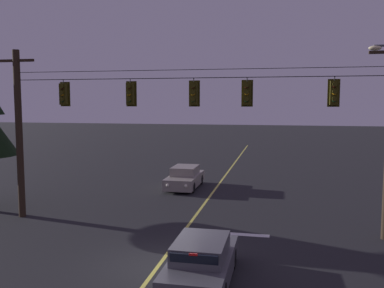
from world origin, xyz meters
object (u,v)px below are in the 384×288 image
traffic_light_left_inner (130,94)px  car_waiting_near_lane (202,262)px  traffic_light_leftmost (63,94)px  traffic_light_rightmost (334,93)px  traffic_light_centre (194,93)px  car_oncoming_lead (185,178)px  traffic_light_right_inner (247,93)px

traffic_light_left_inner → car_waiting_near_lane: bearing=-52.4°
traffic_light_leftmost → traffic_light_rightmost: size_ratio=1.00×
traffic_light_centre → car_oncoming_lead: traffic_light_centre is taller
traffic_light_leftmost → traffic_light_left_inner: same height
traffic_light_centre → car_oncoming_lead: size_ratio=0.28×
traffic_light_leftmost → car_oncoming_lead: traffic_light_leftmost is taller
traffic_light_left_inner → traffic_light_rightmost: 8.60m
traffic_light_rightmost → car_waiting_near_lane: traffic_light_rightmost is taller
traffic_light_right_inner → car_waiting_near_lane: 7.65m
traffic_light_leftmost → traffic_light_right_inner: (8.35, 0.00, 0.00)m
traffic_light_centre → car_waiting_near_lane: (1.38, -5.51, -5.23)m
traffic_light_centre → traffic_light_right_inner: same height
traffic_light_leftmost → car_oncoming_lead: 10.51m
traffic_light_right_inner → traffic_light_centre: bearing=180.0°
car_oncoming_lead → car_waiting_near_lane: bearing=-75.2°
traffic_light_left_inner → traffic_light_right_inner: same height
car_waiting_near_lane → traffic_light_rightmost: bearing=51.6°
traffic_light_rightmost → car_waiting_near_lane: size_ratio=0.28×
traffic_light_rightmost → car_oncoming_lead: (-8.02, 8.29, -5.23)m
traffic_light_centre → traffic_light_right_inner: 2.27m
traffic_light_right_inner → car_waiting_near_lane: size_ratio=0.28×
traffic_light_centre → car_oncoming_lead: 10.06m
traffic_light_centre → traffic_light_rightmost: 5.74m
car_waiting_near_lane → traffic_light_centre: bearing=104.0°
traffic_light_centre → traffic_light_right_inner: bearing=0.0°
traffic_light_rightmost → traffic_light_leftmost: bearing=180.0°
traffic_light_leftmost → car_oncoming_lead: (3.81, 8.29, -5.23)m
traffic_light_left_inner → car_waiting_near_lane: (4.24, -5.51, -5.23)m
traffic_light_leftmost → car_oncoming_lead: bearing=65.3°
traffic_light_right_inner → car_oncoming_lead: traffic_light_right_inner is taller
traffic_light_left_inner → car_waiting_near_lane: traffic_light_left_inner is taller
traffic_light_leftmost → traffic_light_rightmost: 11.82m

